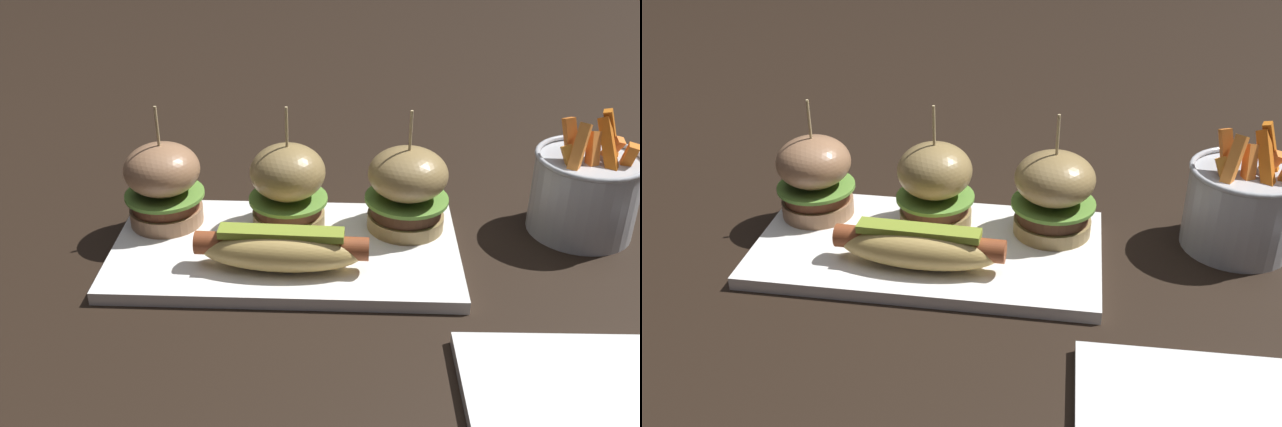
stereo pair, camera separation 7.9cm
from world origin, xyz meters
TOP-DOWN VIEW (x-y plane):
  - ground_plane at (0.00, 0.00)m, footprint 3.00×3.00m
  - platter_main at (0.00, 0.00)m, footprint 0.37×0.20m
  - hot_dog at (-0.00, -0.04)m, footprint 0.18×0.06m
  - slider_left at (-0.14, 0.05)m, footprint 0.09×0.09m
  - slider_center at (0.00, 0.04)m, footprint 0.09×0.09m
  - slider_right at (0.13, 0.05)m, footprint 0.09×0.09m
  - fries_bucket at (0.33, 0.07)m, footprint 0.12×0.12m
  - side_plate at (0.26, -0.23)m, footprint 0.19×0.19m

SIDE VIEW (x-z plane):
  - ground_plane at x=0.00m, z-range 0.00..0.00m
  - side_plate at x=0.26m, z-range 0.00..0.01m
  - platter_main at x=0.00m, z-range 0.00..0.01m
  - hot_dog at x=0.00m, z-range 0.01..0.06m
  - fries_bucket at x=0.33m, z-range -0.02..0.12m
  - slider_left at x=-0.14m, z-range -0.01..0.13m
  - slider_right at x=0.13m, z-range -0.01..0.13m
  - slider_center at x=0.00m, z-range -0.01..0.13m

